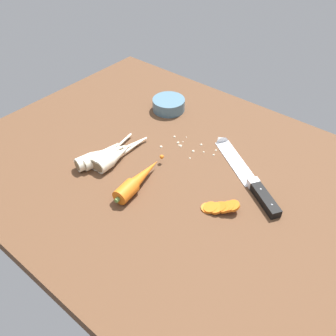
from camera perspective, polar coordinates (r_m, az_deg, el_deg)
The scene contains 10 objects.
ground_plane at distance 102.19cm, azimuth 0.71°, elevation -0.89°, with size 120.00×90.00×4.00cm, color brown.
chefs_knife at distance 101.47cm, azimuth 11.82°, elevation -0.33°, with size 31.01×21.62×4.18cm.
whole_carrot at distance 94.55cm, azimuth -4.86°, elevation -1.96°, with size 5.93×21.35×4.20cm.
parsnip_front at distance 103.72cm, azimuth -10.71°, elevation 1.92°, with size 7.58×22.15×4.00cm.
parsnip_mid_left at distance 103.86cm, azimuth -9.87°, elevation 2.11°, with size 6.70×21.84×4.00cm.
parsnip_mid_right at distance 102.46cm, azimuth -8.64°, elevation 1.64°, with size 4.00×17.72×4.00cm.
parsnip_back at distance 104.14cm, azimuth -9.73°, elevation 2.26°, with size 5.78×18.27×4.00cm.
carrot_slice_stack at distance 89.91cm, azimuth 8.20°, elevation -6.19°, with size 8.63×6.74×3.27cm.
prep_bowl at distance 124.06cm, azimuth 0.11°, elevation 10.11°, with size 11.00×11.00×4.00cm.
mince_crumbs at distance 108.20cm, azimuth 2.84°, elevation 3.55°, with size 15.12×9.82×0.90cm.
Camera 1 is at (46.81, -58.85, 67.20)cm, focal length 38.38 mm.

